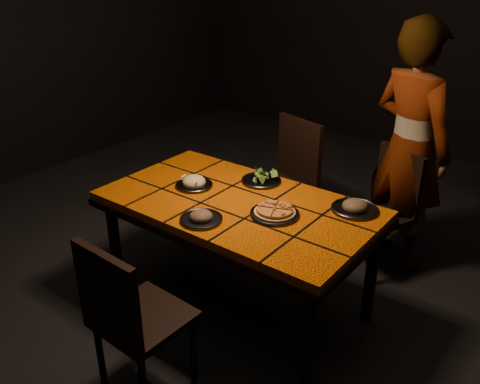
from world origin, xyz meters
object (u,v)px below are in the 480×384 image
Objects in this scene: chair_near at (129,314)px; plate_pizza at (275,212)px; diner at (410,148)px; plate_pasta at (194,183)px; chair_far_right at (386,203)px; dining_table at (238,213)px; chair_far_left at (288,174)px.

plate_pizza is at bearing -102.52° from chair_near.
plate_pasta is (-0.92, -1.16, -0.10)m from diner.
diner is 7.46× the size of plate_pasta.
chair_near is 3.02× the size of plate_pizza.
plate_pizza is at bearing -1.20° from plate_pasta.
chair_far_right reaches higher than plate_pasta.
chair_near reaches higher than plate_pizza.
plate_pasta is (-0.34, -0.00, 0.10)m from dining_table.
dining_table is at bearing 176.97° from plate_pizza.
plate_pizza is at bearing 96.61° from diner.
plate_pasta is (-0.12, -0.91, 0.22)m from chair_far_left.
plate_pizza is (0.27, -0.01, 0.10)m from dining_table.
chair_far_right is at bearing 22.35° from chair_far_left.
plate_pizza is at bearing -80.06° from chair_far_right.
dining_table is 0.92m from chair_near.
chair_near is 3.90× the size of plate_pasta.
dining_table is 5.39× the size of plate_pizza.
chair_near reaches higher than dining_table.
plate_pasta reaches higher than dining_table.
chair_far_left is 4.13× the size of plate_pasta.
chair_far_left is 0.90m from diner.
chair_near is 1.83m from chair_far_left.
chair_far_left is 0.94m from plate_pasta.
chair_far_right reaches higher than dining_table.
chair_near is at bearing -66.39° from chair_far_left.
plate_pasta is at bearing 72.93° from diner.
chair_near is at bearing -66.94° from plate_pasta.
plate_pizza is at bearing -46.56° from chair_far_left.
diner is (0.58, 1.16, 0.20)m from dining_table.
chair_far_right is 1.08m from plate_pizza.
diner is at bearing 33.15° from chair_far_left.
dining_table is 1.31m from diner.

